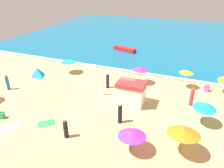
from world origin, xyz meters
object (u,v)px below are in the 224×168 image
Objects in this scene: beach_tent at (37,72)px; beachgoer_2 at (207,88)px; beachgoer_0 at (192,97)px; beachgoer_7 at (102,88)px; beach_umbrella_8 at (132,133)px; beach_umbrella_4 at (186,72)px; beachgoer_9 at (1,115)px; beach_umbrella_5 at (205,106)px; beach_umbrella_6 at (140,68)px; beachgoer_4 at (66,129)px; beachgoer_10 at (120,114)px; beach_umbrella_9 at (184,131)px; beachgoer_5 at (108,81)px; beachgoer_1 at (8,83)px; beachgoer_3 at (122,85)px; lifeguard_cabana at (131,93)px; beach_umbrella_2 at (68,61)px; small_boat_0 at (125,49)px.

beach_tent is 2.51× the size of beachgoer_2.
beachgoer_0 reaches higher than beachgoer_7.
beach_umbrella_8 is 1.19× the size of beach_tent.
beachgoer_9 is at bearing -139.76° from beach_umbrella_4.
beach_umbrella_5 reaches higher than beach_umbrella_6.
beachgoer_4 is 4.75m from beachgoer_10.
beachgoer_5 is (-8.94, 7.63, -1.16)m from beach_umbrella_9.
beachgoer_1 is at bearing -156.75° from beach_umbrella_4.
beach_tent reaches higher than beachgoer_2.
beachgoer_1 is at bearing -159.48° from beachgoer_3.
lifeguard_cabana is at bearing -160.63° from beachgoer_0.
beachgoer_10 is (10.11, -7.81, -0.82)m from beach_umbrella_2.
small_boat_0 is (-12.92, 17.12, -1.49)m from beach_umbrella_5.
beachgoer_2 is at bearing 50.70° from beachgoer_4.
beachgoer_10 reaches higher than small_boat_0.
beachgoer_10 is at bearing -22.15° from beach_tent.
beachgoer_1 is (-13.41, -7.14, -1.11)m from beach_umbrella_6.
beachgoer_7 is (-0.17, 7.34, 0.09)m from beachgoer_4.
beachgoer_9 is 0.40× the size of beachgoer_10.
lifeguard_cabana reaches higher than beachgoer_9.
beach_umbrella_4 reaches higher than beachgoer_1.
beach_tent is at bearing 171.31° from beachgoer_7.
beachgoer_10 is (0.49, -8.25, -1.03)m from beach_umbrella_6.
beach_umbrella_4 is 1.02× the size of beach_umbrella_6.
beach_tent is 14.38m from beachgoer_10.
beachgoer_5 reaches higher than beachgoer_3.
lifeguard_cabana is 3.44m from beachgoer_7.
beach_umbrella_2 is 14.75m from beach_umbrella_4.
beach_umbrella_4 is 0.94× the size of beach_tent.
beachgoer_5 reaches higher than beachgoer_2.
beach_umbrella_4 is 2.92m from beachgoer_2.
small_boat_0 is at bearing 63.41° from beach_tent.
beachgoer_2 is 11.70m from beachgoer_7.
beach_umbrella_4 is at bearing 57.77° from beachgoer_4.
beach_tent is at bearing -116.59° from small_boat_0.
beachgoer_9 is at bearing -125.62° from beachgoer_5.
beachgoer_4 is (-8.85, -8.80, -0.09)m from beachgoer_0.
beach_umbrella_9 reaches higher than beach_umbrella_8.
beach_tent is 9.40m from beachgoer_9.
beach_tent is at bearing 82.28° from beachgoer_1.
beachgoer_7 is at bearing 47.60° from beachgoer_9.
beachgoer_7 is (0.14, -1.81, 0.02)m from beachgoer_5.
small_boat_0 is at bearing 107.70° from beachgoer_3.
beach_umbrella_8 reaches higher than beachgoer_1.
beach_umbrella_5 is 11.53m from beachgoer_4.
beachgoer_7 reaches higher than beachgoer_3.
beach_umbrella_6 is (-0.42, 4.87, 0.70)m from lifeguard_cabana.
beach_umbrella_6 is at bearing -62.70° from small_boat_0.
beachgoer_7 reaches higher than beachgoer_2.
beach_umbrella_6 reaches higher than beach_umbrella_2.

